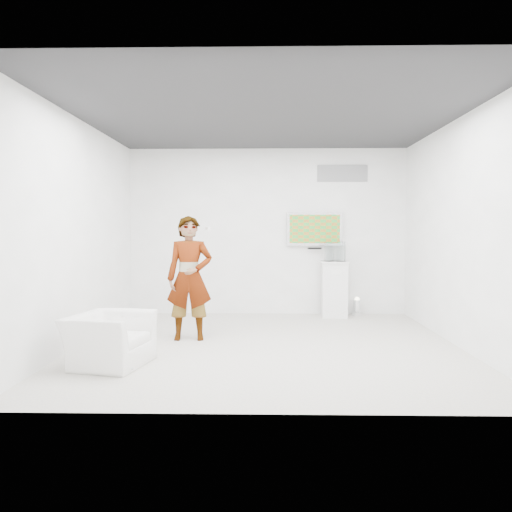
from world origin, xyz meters
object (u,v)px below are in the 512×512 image
(armchair, at_px, (109,339))
(floor_uplight, at_px, (357,307))
(tv, at_px, (314,229))
(pedestal, at_px, (334,289))
(person, at_px, (190,278))

(armchair, xyz_separation_m, floor_uplight, (3.40, 3.34, -0.13))
(tv, distance_m, floor_uplight, 1.59)
(armchair, relative_size, pedestal, 0.91)
(armchair, distance_m, floor_uplight, 4.77)
(tv, distance_m, pedestal, 1.14)
(pedestal, xyz_separation_m, floor_uplight, (0.42, 0.13, -0.33))
(floor_uplight, bearing_deg, armchair, -135.56)
(person, bearing_deg, pedestal, 34.68)
(armchair, height_order, pedestal, pedestal)
(tv, distance_m, person, 2.96)
(tv, relative_size, person, 0.58)
(tv, bearing_deg, armchair, -127.41)
(pedestal, relative_size, floor_uplight, 3.12)
(person, relative_size, armchair, 1.93)
(person, height_order, armchair, person)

